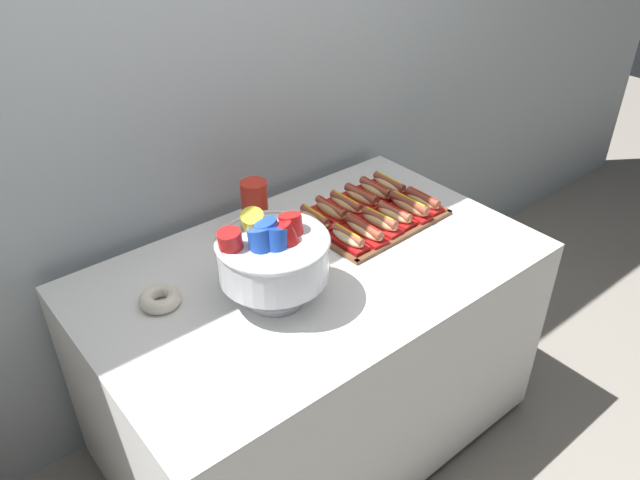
% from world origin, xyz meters
% --- Properties ---
extents(ground_plane, '(10.00, 10.00, 0.00)m').
position_xyz_m(ground_plane, '(0.00, 0.00, 0.00)').
color(ground_plane, gray).
extents(back_wall, '(6.00, 0.10, 2.60)m').
position_xyz_m(back_wall, '(0.00, 0.54, 1.30)').
color(back_wall, '#B2BCC1').
rests_on(back_wall, ground_plane).
extents(buffet_table, '(1.44, 0.88, 0.78)m').
position_xyz_m(buffet_table, '(0.00, 0.00, 0.41)').
color(buffet_table, white).
rests_on(buffet_table, ground_plane).
extents(serving_tray, '(0.49, 0.38, 0.01)m').
position_xyz_m(serving_tray, '(0.34, 0.10, 0.79)').
color(serving_tray, brown).
rests_on(serving_tray, buffet_table).
extents(hot_dog_0, '(0.06, 0.15, 0.06)m').
position_xyz_m(hot_dog_0, '(0.15, 0.01, 0.82)').
color(hot_dog_0, '#B21414').
rests_on(hot_dog_0, serving_tray).
extents(hot_dog_1, '(0.07, 0.18, 0.06)m').
position_xyz_m(hot_dog_1, '(0.23, 0.01, 0.82)').
color(hot_dog_1, '#B21414').
rests_on(hot_dog_1, serving_tray).
extents(hot_dog_2, '(0.08, 0.17, 0.06)m').
position_xyz_m(hot_dog_2, '(0.30, 0.01, 0.82)').
color(hot_dog_2, red).
rests_on(hot_dog_2, serving_tray).
extents(hot_dog_3, '(0.08, 0.16, 0.06)m').
position_xyz_m(hot_dog_3, '(0.38, 0.02, 0.82)').
color(hot_dog_3, '#B21414').
rests_on(hot_dog_3, serving_tray).
extents(hot_dog_4, '(0.06, 0.18, 0.07)m').
position_xyz_m(hot_dog_4, '(0.45, 0.02, 0.82)').
color(hot_dog_4, '#B21414').
rests_on(hot_dog_4, serving_tray).
extents(hot_dog_5, '(0.06, 0.16, 0.06)m').
position_xyz_m(hot_dog_5, '(0.53, 0.02, 0.82)').
color(hot_dog_5, red).
rests_on(hot_dog_5, serving_tray).
extents(hot_dog_6, '(0.07, 0.15, 0.06)m').
position_xyz_m(hot_dog_6, '(0.15, 0.17, 0.82)').
color(hot_dog_6, '#B21414').
rests_on(hot_dog_6, serving_tray).
extents(hot_dog_7, '(0.06, 0.16, 0.06)m').
position_xyz_m(hot_dog_7, '(0.22, 0.17, 0.82)').
color(hot_dog_7, red).
rests_on(hot_dog_7, serving_tray).
extents(hot_dog_8, '(0.07, 0.17, 0.06)m').
position_xyz_m(hot_dog_8, '(0.30, 0.18, 0.82)').
color(hot_dog_8, red).
rests_on(hot_dog_8, serving_tray).
extents(hot_dog_9, '(0.07, 0.17, 0.06)m').
position_xyz_m(hot_dog_9, '(0.37, 0.18, 0.82)').
color(hot_dog_9, red).
rests_on(hot_dog_9, serving_tray).
extents(hot_dog_10, '(0.07, 0.17, 0.06)m').
position_xyz_m(hot_dog_10, '(0.45, 0.18, 0.82)').
color(hot_dog_10, '#B21414').
rests_on(hot_dog_10, serving_tray).
extents(hot_dog_11, '(0.07, 0.17, 0.06)m').
position_xyz_m(hot_dog_11, '(0.52, 0.19, 0.82)').
color(hot_dog_11, '#B21414').
rests_on(hot_dog_11, serving_tray).
extents(punch_bowl, '(0.32, 0.32, 0.27)m').
position_xyz_m(punch_bowl, '(-0.19, -0.06, 0.94)').
color(punch_bowl, silver).
rests_on(punch_bowl, buffet_table).
extents(cup_stack, '(0.09, 0.09, 0.17)m').
position_xyz_m(cup_stack, '(-0.01, 0.31, 0.87)').
color(cup_stack, red).
rests_on(cup_stack, buffet_table).
extents(donut, '(0.12, 0.12, 0.04)m').
position_xyz_m(donut, '(-0.46, 0.13, 0.80)').
color(donut, silver).
rests_on(donut, buffet_table).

